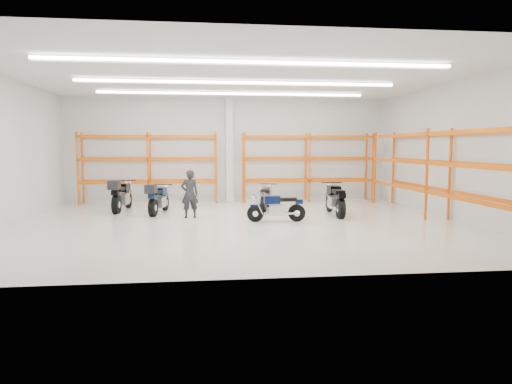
{
  "coord_description": "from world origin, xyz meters",
  "views": [
    {
      "loc": [
        -1.15,
        -14.06,
        2.4
      ],
      "look_at": [
        0.54,
        0.5,
        0.94
      ],
      "focal_mm": 32.0,
      "sensor_mm": 36.0,
      "label": 1
    }
  ],
  "objects": [
    {
      "name": "pallet_racking_side",
      "position": [
        6.48,
        0.0,
        1.81
      ],
      "size": [
        0.87,
        9.07,
        3.0
      ],
      "color": "#D75915",
      "rests_on": "ground"
    },
    {
      "name": "pallet_racking_back_right",
      "position": [
        3.4,
        5.48,
        1.79
      ],
      "size": [
        5.67,
        0.87,
        3.0
      ],
      "color": "#D75915",
      "rests_on": "ground"
    },
    {
      "name": "motorcycle_main",
      "position": [
        1.25,
        0.23,
        0.43
      ],
      "size": [
        1.88,
        0.62,
        0.93
      ],
      "color": "black",
      "rests_on": "ground"
    },
    {
      "name": "pallet_racking_back_left",
      "position": [
        -3.4,
        5.48,
        1.79
      ],
      "size": [
        5.67,
        0.87,
        3.0
      ],
      "color": "#D75915",
      "rests_on": "ground"
    },
    {
      "name": "structural_column",
      "position": [
        0.0,
        5.82,
        2.25
      ],
      "size": [
        0.32,
        0.32,
        4.5
      ],
      "primitive_type": "cube",
      "color": "white",
      "rests_on": "ground"
    },
    {
      "name": "room_shell",
      "position": [
        0.0,
        0.03,
        3.28
      ],
      "size": [
        14.02,
        12.02,
        4.51
      ],
      "color": "silver",
      "rests_on": "ground"
    },
    {
      "name": "standing_man",
      "position": [
        -1.61,
        1.34,
        0.81
      ],
      "size": [
        0.66,
        0.51,
        1.63
      ],
      "primitive_type": "imported",
      "rotation": [
        0.0,
        0.0,
        3.35
      ],
      "color": "black",
      "rests_on": "ground"
    },
    {
      "name": "motorcycle_back_b",
      "position": [
        -2.77,
        2.33,
        0.54
      ],
      "size": [
        0.83,
        2.17,
        1.12
      ],
      "color": "black",
      "rests_on": "ground"
    },
    {
      "name": "motorcycle_back_d",
      "position": [
        3.44,
        1.33,
        0.53
      ],
      "size": [
        0.76,
        2.3,
        1.13
      ],
      "color": "black",
      "rests_on": "ground"
    },
    {
      "name": "motorcycle_back_c",
      "position": [
        1.21,
        2.99,
        0.45
      ],
      "size": [
        0.84,
        1.92,
        0.97
      ],
      "color": "black",
      "rests_on": "ground"
    },
    {
      "name": "ground",
      "position": [
        0.0,
        0.0,
        0.0
      ],
      "size": [
        14.0,
        14.0,
        0.0
      ],
      "primitive_type": "plane",
      "color": "beige",
      "rests_on": "ground"
    },
    {
      "name": "motorcycle_back_a",
      "position": [
        -4.18,
        3.12,
        0.59
      ],
      "size": [
        0.76,
        2.39,
        1.23
      ],
      "color": "black",
      "rests_on": "ground"
    }
  ]
}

